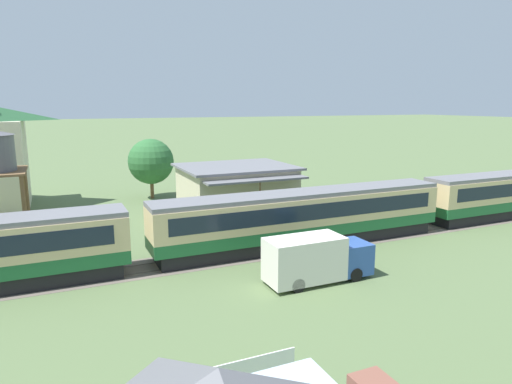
{
  "coord_description": "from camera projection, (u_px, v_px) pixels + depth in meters",
  "views": [
    {
      "loc": [
        -19.61,
        -27.3,
        9.96
      ],
      "look_at": [
        -5.72,
        3.56,
        3.38
      ],
      "focal_mm": 32.0,
      "sensor_mm": 36.0,
      "label": 1
    }
  ],
  "objects": [
    {
      "name": "passenger_train",
      "position": [
        307.0,
        215.0,
        32.25
      ],
      "size": [
        68.36,
        2.94,
        3.95
      ],
      "color": "#1E6033",
      "rests_on": "ground_plane"
    },
    {
      "name": "yard_tree_1",
      "position": [
        151.0,
        162.0,
        48.04
      ],
      "size": [
        4.77,
        4.77,
        6.35
      ],
      "color": "brown",
      "rests_on": "ground_plane"
    },
    {
      "name": "delivery_truck_blue",
      "position": [
        316.0,
        259.0,
        25.73
      ],
      "size": [
        6.29,
        2.14,
        2.67
      ],
      "color": "#2D519E",
      "rests_on": "ground_plane"
    },
    {
      "name": "railway_track",
      "position": [
        376.0,
        235.0,
        35.13
      ],
      "size": [
        133.03,
        3.6,
        0.04
      ],
      "color": "#665B51",
      "rests_on": "ground_plane"
    },
    {
      "name": "ground_plane",
      "position": [
        345.0,
        238.0,
        34.24
      ],
      "size": [
        600.0,
        600.0,
        0.0
      ],
      "primitive_type": "plane",
      "color": "#566B42"
    },
    {
      "name": "station_building",
      "position": [
        236.0,
        190.0,
        40.88
      ],
      "size": [
        9.79,
        9.41,
        4.54
      ],
      "color": "beige",
      "rests_on": "ground_plane"
    }
  ]
}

